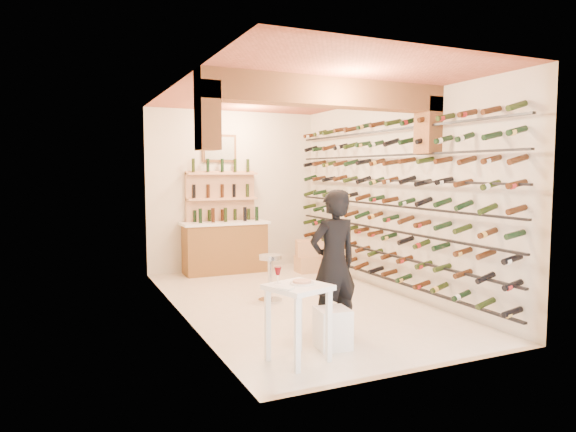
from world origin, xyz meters
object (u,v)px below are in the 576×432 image
object	(u,v)px
wine_rack	(381,199)
person	(334,263)
back_counter	(225,246)
crate_lower	(310,264)
chrome_barstool	(270,274)
white_stool	(333,328)
tasting_table	(298,299)

from	to	relation	value
wine_rack	person	xyz separation A→B (m)	(-1.80, -1.65, -0.66)
back_counter	crate_lower	xyz separation A→B (m)	(1.55, -0.62, -0.37)
wine_rack	person	world-z (taller)	wine_rack
chrome_barstool	crate_lower	distance (m)	2.42
wine_rack	white_stool	distance (m)	3.15
tasting_table	white_stool	size ratio (longest dim) A/B	2.20
back_counter	crate_lower	world-z (taller)	back_counter
back_counter	white_stool	distance (m)	4.68
back_counter	crate_lower	distance (m)	1.71
back_counter	chrome_barstool	size ratio (longest dim) A/B	2.37
tasting_table	crate_lower	world-z (taller)	tasting_table
wine_rack	tasting_table	bearing A→B (deg)	-138.86
wine_rack	person	distance (m)	2.53
white_stool	tasting_table	bearing A→B (deg)	-158.50
person	chrome_barstool	xyz separation A→B (m)	(-0.07, 1.87, -0.48)
person	crate_lower	distance (m)	4.04
back_counter	white_stool	xyz separation A→B (m)	(-0.19, -4.67, -0.31)
wine_rack	tasting_table	xyz separation A→B (m)	(-2.56, -2.23, -0.88)
white_stool	crate_lower	size ratio (longest dim) A/B	0.85
back_counter	person	world-z (taller)	person
person	tasting_table	bearing A→B (deg)	32.21
tasting_table	crate_lower	xyz separation A→B (m)	(2.28, 4.26, -0.51)
wine_rack	person	size ratio (longest dim) A/B	3.19
back_counter	white_stool	bearing A→B (deg)	-92.32
back_counter	crate_lower	bearing A→B (deg)	-21.84
back_counter	tasting_table	world-z (taller)	back_counter
wine_rack	tasting_table	distance (m)	3.51
tasting_table	wine_rack	bearing A→B (deg)	23.00
back_counter	person	distance (m)	4.31
wine_rack	chrome_barstool	xyz separation A→B (m)	(-1.87, 0.23, -1.13)
white_stool	crate_lower	distance (m)	4.41
tasting_table	crate_lower	bearing A→B (deg)	43.71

